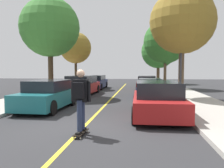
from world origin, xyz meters
The scene contains 17 objects.
ground centered at (0.00, 0.00, 0.00)m, with size 80.00×80.00×0.00m, color #2D2D30.
center_line centered at (0.00, 4.00, 0.00)m, with size 0.12×39.20×0.01m, color gold.
parked_car_left_nearest centered at (-2.54, 3.27, 0.68)m, with size 1.88×4.06×1.39m.
parked_car_left_near centered at (-2.54, 9.66, 0.72)m, with size 2.06×4.74×1.46m.
parked_car_left_far centered at (-2.54, 15.16, 0.67)m, with size 1.84×4.67×1.35m.
parked_car_right_nearest centered at (2.54, 2.33, 0.69)m, with size 2.00×4.55×1.42m.
parked_car_right_near centered at (2.54, 8.82, 0.64)m, with size 1.92×4.62×1.29m.
parked_car_right_far centered at (2.54, 15.04, 0.65)m, with size 2.05×4.73×1.31m.
street_tree_left_nearest centered at (-4.36, 8.12, 4.82)m, with size 4.09×4.09×6.75m.
street_tree_left_near centered at (-4.36, 14.32, 4.03)m, with size 3.03×3.03×5.42m.
street_tree_right_nearest centered at (4.36, 7.22, 4.80)m, with size 3.91×3.91×6.63m.
street_tree_right_near centered at (4.36, 15.85, 4.67)m, with size 4.31×4.31×6.69m.
street_tree_right_far centered at (4.36, 24.10, 4.40)m, with size 4.59×4.59×6.57m.
fire_hydrant centered at (4.04, 7.76, 0.49)m, with size 0.20×0.20×0.70m.
streetlamp centered at (4.29, 7.02, 3.51)m, with size 0.36×0.24×5.92m.
skateboard centered at (0.16, -0.68, 0.09)m, with size 0.27×0.85×0.10m.
skateboarder centered at (0.16, -0.71, 1.12)m, with size 0.58×0.70×1.79m.
Camera 1 is at (1.81, -6.80, 1.88)m, focal length 35.57 mm.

